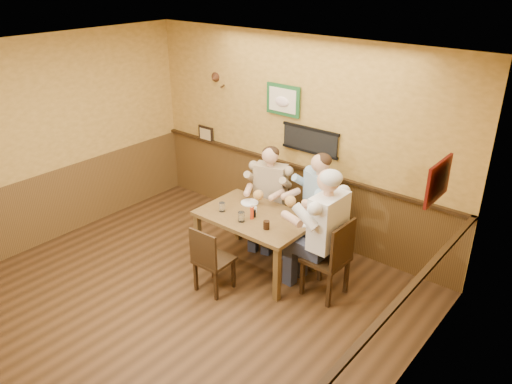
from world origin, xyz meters
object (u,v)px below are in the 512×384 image
water_glass_left (222,207)px  pepper_shaker (254,213)px  hot_sauce_bottle (252,212)px  diner_tan_shirt (270,199)px  diner_blue_polo (319,212)px  chair_near_side (214,258)px  chair_right_end (326,257)px  dining_table (255,222)px  diner_white_elder (327,241)px  salt_shaker (256,210)px  cola_tumbler (266,225)px  water_glass_mid (241,217)px  chair_back_right (319,226)px  chair_back_left (270,212)px

water_glass_left → pepper_shaker: 0.44m
water_glass_left → hot_sauce_bottle: size_ratio=0.66×
diner_tan_shirt → diner_blue_polo: bearing=-12.9°
chair_near_side → diner_tan_shirt: bearing=-83.5°
chair_right_end → chair_near_side: (-1.07, -0.76, -0.07)m
diner_tan_shirt → water_glass_left: size_ratio=10.77×
dining_table → diner_white_elder: (1.00, 0.07, 0.06)m
hot_sauce_bottle → salt_shaker: 0.17m
chair_near_side → pepper_shaker: (0.09, 0.64, 0.37)m
cola_tumbler → dining_table: bearing=149.8°
cola_tumbler → hot_sauce_bottle: hot_sauce_bottle is taller
diner_blue_polo → diner_white_elder: 0.82m
chair_right_end → water_glass_mid: size_ratio=7.97×
chair_back_right → water_glass_mid: bearing=-95.5°
diner_tan_shirt → diner_white_elder: 1.42m
chair_right_end → pepper_shaker: bearing=-81.4°
chair_back_left → diner_tan_shirt: 0.19m
cola_tumbler → diner_blue_polo: bearing=79.5°
diner_blue_polo → salt_shaker: bearing=-105.6°
chair_near_side → diner_tan_shirt: diner_tan_shirt is taller
dining_table → diner_blue_polo: (0.49, 0.71, 0.00)m
chair_back_right → salt_shaker: (-0.53, -0.66, 0.33)m
diner_blue_polo → water_glass_left: bearing=-111.6°
dining_table → chair_back_right: bearing=55.7°
diner_blue_polo → hot_sauce_bottle: diner_blue_polo is taller
diner_blue_polo → chair_back_left: bearing=-153.8°
diner_blue_polo → diner_white_elder: size_ratio=0.93×
water_glass_mid → hot_sauce_bottle: (0.05, 0.13, 0.03)m
chair_near_side → diner_white_elder: 1.34m
diner_tan_shirt → diner_blue_polo: size_ratio=0.95×
cola_tumbler → pepper_shaker: bearing=154.8°
dining_table → chair_right_end: bearing=4.3°
chair_right_end → cola_tumbler: size_ratio=9.90×
chair_near_side → diner_white_elder: diner_white_elder is taller
diner_white_elder → hot_sauce_bottle: bearing=-78.1°
chair_right_end → hot_sauce_bottle: chair_right_end is taller
salt_shaker → diner_blue_polo: bearing=51.4°
diner_tan_shirt → hot_sauce_bottle: 0.86m
chair_back_left → chair_right_end: bearing=-41.1°
hot_sauce_bottle → dining_table: bearing=105.0°
dining_table → diner_white_elder: bearing=4.3°
dining_table → chair_near_side: size_ratio=1.63×
dining_table → water_glass_mid: (-0.03, -0.23, 0.15)m
water_glass_left → cola_tumbler: (0.72, -0.00, -0.01)m
cola_tumbler → hot_sauce_bottle: 0.31m
chair_back_left → salt_shaker: 0.75m
diner_white_elder → hot_sauce_bottle: 0.99m
chair_right_end → salt_shaker: 1.08m
water_glass_mid → diner_white_elder: bearing=16.8°
diner_tan_shirt → salt_shaker: bearing=-84.6°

